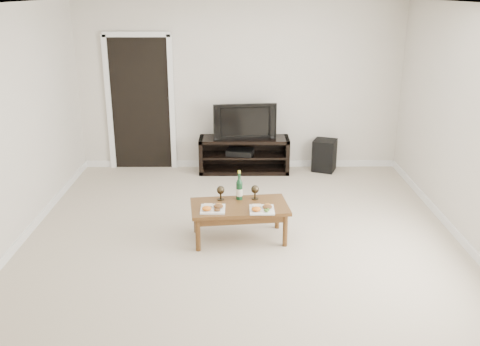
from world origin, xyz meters
The scene contains 14 objects.
floor centered at (0.00, 0.00, 0.00)m, with size 5.50×5.50×0.00m, color beige.
back_wall centered at (0.00, 2.77, 1.30)m, with size 5.00×0.04×2.60m, color beige.
ceiling centered at (0.00, 0.00, 2.62)m, with size 5.00×5.50×0.04m, color white.
doorway centered at (-1.55, 2.73, 1.02)m, with size 0.90×0.02×2.05m, color black.
media_console centered at (0.06, 2.50, 0.28)m, with size 1.39×0.45×0.55m, color black.
television centered at (0.06, 2.50, 0.83)m, with size 0.96×0.13×0.55m, color black.
av_receiver centered at (0.00, 2.48, 0.33)m, with size 0.40×0.30×0.08m, color black.
subwoofer centered at (1.33, 2.55, 0.25)m, with size 0.33×0.33×0.50m, color black.
coffee_table centered at (-0.02, 0.10, 0.21)m, with size 1.09×0.60×0.42m, color #583418.
plate_left centered at (-0.32, -0.04, 0.45)m, with size 0.27×0.27×0.07m, color white.
plate_right centered at (0.23, -0.06, 0.45)m, with size 0.27×0.27×0.07m, color white.
wine_bottle centered at (-0.02, 0.28, 0.59)m, with size 0.07×0.07×0.35m, color #0E361B.
goblet_left centered at (-0.24, 0.26, 0.51)m, with size 0.09×0.09×0.17m, color #31291A, non-canonical shape.
goblet_right centered at (0.16, 0.28, 0.51)m, with size 0.09×0.09×0.17m, color #31291A, non-canonical shape.
Camera 1 is at (-0.05, -5.49, 2.74)m, focal length 40.00 mm.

